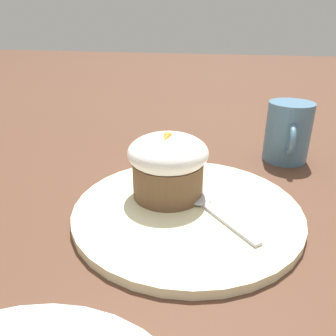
% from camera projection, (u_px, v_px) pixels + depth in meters
% --- Properties ---
extents(ground_plane, '(4.00, 4.00, 0.00)m').
position_uv_depth(ground_plane, '(187.00, 214.00, 0.39)').
color(ground_plane, '#513323').
extents(dessert_plate, '(0.27, 0.27, 0.01)m').
position_uv_depth(dessert_plate, '(187.00, 210.00, 0.39)').
color(dessert_plate, beige).
rests_on(dessert_plate, ground_plane).
extents(carrot_cake, '(0.10, 0.10, 0.08)m').
position_uv_depth(carrot_cake, '(168.00, 164.00, 0.40)').
color(carrot_cake, brown).
rests_on(carrot_cake, dessert_plate).
extents(spoon, '(0.11, 0.10, 0.01)m').
position_uv_depth(spoon, '(204.00, 203.00, 0.39)').
color(spoon, '#B7B7BC').
rests_on(spoon, dessert_plate).
extents(coffee_cup, '(0.10, 0.07, 0.10)m').
position_uv_depth(coffee_cup, '(288.00, 132.00, 0.53)').
color(coffee_cup, teal).
rests_on(coffee_cup, ground_plane).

